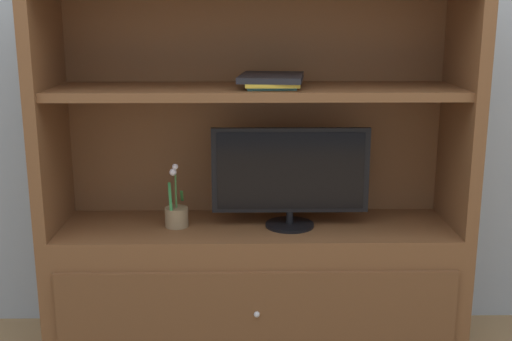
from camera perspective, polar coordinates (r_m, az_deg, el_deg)
name	(u,v)px	position (r m, az deg, el deg)	size (l,w,h in m)	color
painted_rear_wall	(255,25)	(2.96, -0.12, 12.69)	(6.00, 0.10, 2.80)	#9EA8B2
media_console	(256,244)	(2.79, -0.02, -6.48)	(1.74, 0.50, 1.58)	brown
tv_monitor	(290,175)	(2.68, 3.05, -0.38)	(0.65, 0.20, 0.42)	black
potted_plant	(177,214)	(2.74, -7.03, -3.85)	(0.10, 0.11, 0.27)	#8C7251
magazine_stack	(271,80)	(2.62, 1.34, 7.96)	(0.28, 0.35, 0.05)	teal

